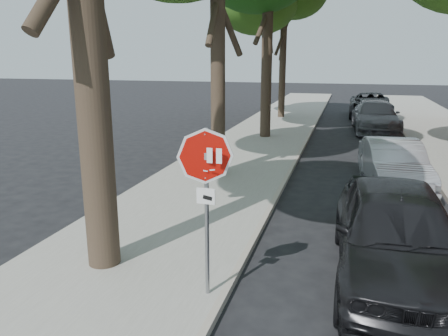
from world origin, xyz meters
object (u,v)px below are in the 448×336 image
(car_c, at_px, (375,116))
(car_d, at_px, (370,105))
(car_a, at_px, (396,234))
(stop_sign, at_px, (206,181))
(car_b, at_px, (394,165))

(car_c, bearing_deg, car_d, 87.00)
(car_c, bearing_deg, car_a, -94.68)
(stop_sign, distance_m, car_d, 23.52)
(car_a, height_order, car_c, car_a)
(car_d, bearing_deg, stop_sign, -97.98)
(car_a, height_order, car_d, car_a)
(stop_sign, relative_size, car_b, 0.62)
(car_a, xyz_separation_m, car_b, (0.47, 5.70, -0.14))
(stop_sign, bearing_deg, car_b, 65.45)
(stop_sign, xyz_separation_m, car_c, (3.30, 17.57, -1.18))
(car_a, xyz_separation_m, car_d, (0.47, 21.74, -0.07))
(car_a, xyz_separation_m, car_c, (0.47, 16.05, -0.06))
(car_b, xyz_separation_m, car_d, (0.00, 16.04, 0.07))
(car_a, relative_size, car_b, 1.16)
(car_a, distance_m, car_c, 16.05)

